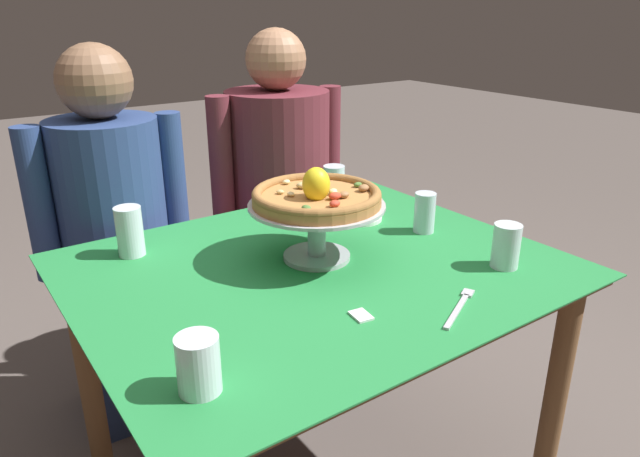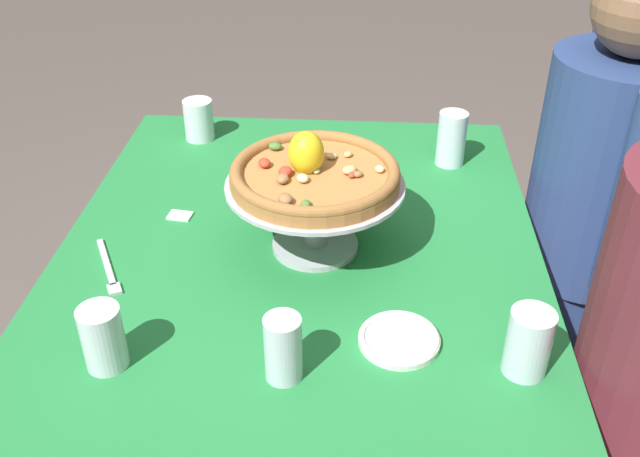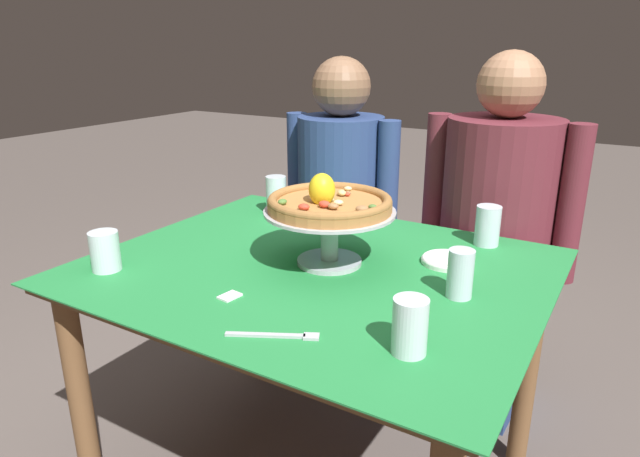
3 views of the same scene
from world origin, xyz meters
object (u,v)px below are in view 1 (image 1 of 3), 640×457
pizza (317,195)px  diner_right (280,206)px  pizza_stand (317,221)px  water_glass_front_right (506,249)px  water_glass_back_right (334,185)px  water_glass_front_left (199,368)px  diner_left (118,250)px  water_glass_side_right (424,215)px  sugar_packet (361,315)px  dinner_fork (460,306)px  water_glass_back_left (130,234)px  side_plate (359,217)px

pizza → diner_right: 0.75m
pizza_stand → water_glass_front_right: bearing=-41.4°
water_glass_back_right → pizza: bearing=-131.7°
pizza_stand → water_glass_front_left: bearing=-144.8°
water_glass_front_left → diner_left: bearing=81.5°
water_glass_front_left → water_glass_side_right: bearing=20.5°
sugar_packet → water_glass_front_right: bearing=-1.6°
diner_right → dinner_fork: bearing=-99.6°
diner_right → pizza_stand: bearing=-113.5°
diner_right → water_glass_front_right: bearing=-85.7°
water_glass_back_left → diner_right: bearing=27.7°
water_glass_back_left → diner_left: 0.40m
pizza → sugar_packet: bearing=-107.6°
water_glass_side_right → sugar_packet: 0.53m
pizza_stand → diner_right: size_ratio=0.27×
pizza → water_glass_front_right: 0.49m
water_glass_side_right → side_plate: 0.21m
water_glass_side_right → diner_right: diner_right is taller
pizza → water_glass_back_left: 0.50m
water_glass_front_left → water_glass_back_left: 0.64m
pizza → water_glass_back_right: pizza is taller
pizza_stand → water_glass_side_right: 0.36m
pizza_stand → water_glass_back_left: pizza_stand is taller
pizza_stand → dinner_fork: pizza_stand is taller
water_glass_side_right → water_glass_back_left: water_glass_back_left is taller
water_glass_back_left → dinner_fork: water_glass_back_left is taller
side_plate → diner_right: (0.01, 0.48, -0.10)m
pizza → dinner_fork: bearing=-74.7°
pizza_stand → water_glass_front_right: (0.35, -0.31, -0.05)m
water_glass_back_left → diner_right: (0.66, 0.35, -0.15)m
diner_left → sugar_packet: bearing=-76.3°
water_glass_side_right → water_glass_back_right: 0.38m
pizza → dinner_fork: pizza is taller
dinner_fork → diner_left: bearing=112.5°
water_glass_front_right → dinner_fork: 0.26m
side_plate → water_glass_back_left: bearing=168.2°
diner_left → diner_right: diner_right is taller
water_glass_front_left → water_glass_back_right: size_ratio=0.89×
water_glass_front_left → dinner_fork: 0.58m
pizza_stand → water_glass_front_right: size_ratio=3.08×
side_plate → diner_right: diner_right is taller
water_glass_back_right → sugar_packet: water_glass_back_right is taller
pizza → water_glass_side_right: 0.38m
sugar_packet → diner_right: bearing=68.3°
water_glass_front_left → sugar_packet: size_ratio=2.07×
water_glass_back_left → side_plate: 0.67m
water_glass_front_right → water_glass_front_left: bearing=-178.4°
water_glass_back_right → water_glass_front_right: bearing=-87.2°
water_glass_side_right → diner_left: (-0.69, 0.67, -0.18)m
pizza_stand → water_glass_back_right: size_ratio=2.96×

